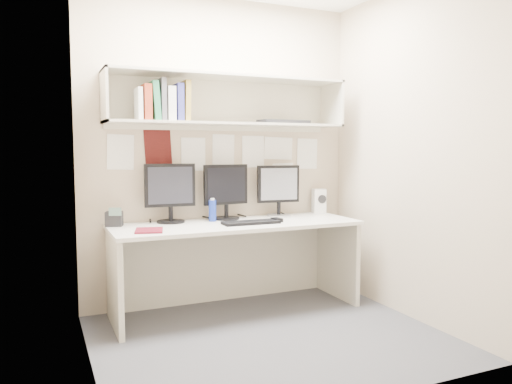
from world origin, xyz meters
name	(u,v)px	position (x,y,z in m)	size (l,w,h in m)	color
floor	(270,338)	(0.00, 0.00, 0.00)	(2.40, 2.00, 0.01)	#414145
wall_back	(221,152)	(0.00, 1.00, 1.30)	(2.40, 0.02, 2.60)	#B9A78D
wall_front	(357,154)	(0.00, -1.00, 1.30)	(2.40, 0.02, 2.60)	#B9A78D
wall_left	(86,153)	(-1.20, 0.00, 1.30)	(0.02, 2.00, 2.60)	#B9A78D
wall_right	(410,152)	(1.20, 0.00, 1.30)	(0.02, 2.00, 2.60)	#B9A78D
desk	(236,267)	(0.00, 0.65, 0.37)	(2.00, 0.70, 0.73)	silver
overhead_hutch	(226,101)	(0.00, 0.86, 1.72)	(2.00, 0.38, 0.40)	beige
pinned_papers	(221,158)	(0.00, 0.99, 1.25)	(1.92, 0.01, 0.48)	white
monitor_left	(170,191)	(-0.49, 0.87, 0.99)	(0.41, 0.22, 0.48)	black
monitor_center	(226,189)	(0.00, 0.87, 0.98)	(0.40, 0.22, 0.46)	black
monitor_right	(278,188)	(0.49, 0.87, 0.98)	(0.39, 0.21, 0.45)	#A5A5AA
keyboard	(251,222)	(0.08, 0.53, 0.74)	(0.46, 0.16, 0.02)	black
mouse	(277,220)	(0.32, 0.55, 0.75)	(0.06, 0.10, 0.03)	black
speaker	(319,201)	(0.93, 0.91, 0.84)	(0.13, 0.14, 0.22)	silver
blue_bottle	(212,210)	(-0.15, 0.79, 0.82)	(0.06, 0.06, 0.19)	navy
maroon_notebook	(149,230)	(-0.73, 0.51, 0.74)	(0.19, 0.24, 0.01)	maroon
desk_phone	(114,219)	(-0.93, 0.85, 0.79)	(0.15, 0.14, 0.15)	black
book_stack	(163,102)	(-0.56, 0.76, 1.68)	(0.40, 0.20, 0.32)	silver
hutch_tray	(284,122)	(0.50, 0.79, 1.56)	(0.45, 0.17, 0.03)	black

